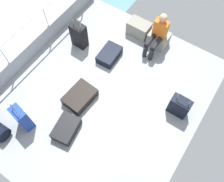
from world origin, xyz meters
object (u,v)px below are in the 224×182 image
cargo_crate_0 (139,28)px  cargo_crate_1 (159,39)px  suitcase_5 (22,118)px  passenger_seated (158,34)px  suitcase_4 (79,35)px  suitcase_0 (80,97)px  suitcase_3 (109,55)px  suitcase_1 (179,106)px  suitcase_6 (66,129)px

cargo_crate_0 → cargo_crate_1: size_ratio=1.15×
cargo_crate_0 → suitcase_5: suitcase_5 is taller
passenger_seated → suitcase_4: passenger_seated is taller
suitcase_0 → suitcase_3: 1.38m
cargo_crate_1 → suitcase_5: suitcase_5 is taller
cargo_crate_1 → suitcase_0: (-0.70, -2.47, -0.07)m
passenger_seated → suitcase_1: bearing=-45.0°
cargo_crate_0 → suitcase_3: (-0.20, -1.12, -0.08)m
passenger_seated → suitcase_1: 1.88m
suitcase_0 → suitcase_6: (0.22, -0.77, -0.01)m
passenger_seated → suitcase_3: (-0.82, -0.91, -0.45)m
passenger_seated → suitcase_3: 1.30m
cargo_crate_1 → suitcase_1: size_ratio=0.73×
suitcase_0 → suitcase_4: bearing=127.5°
cargo_crate_0 → suitcase_5: size_ratio=0.72×
cargo_crate_1 → suitcase_4: bearing=-145.4°
suitcase_1 → suitcase_3: bearing=169.5°
passenger_seated → suitcase_4: size_ratio=1.17×
suitcase_5 → suitcase_6: suitcase_5 is taller
suitcase_1 → suitcase_6: (-1.79, -1.75, -0.16)m
suitcase_0 → suitcase_6: bearing=-74.1°
suitcase_1 → suitcase_4: 3.03m
suitcase_4 → suitcase_5: 2.48m
passenger_seated → suitcase_1: (1.31, -1.31, -0.29)m
suitcase_3 → suitcase_6: suitcase_6 is taller
suitcase_1 → suitcase_0: bearing=-154.0°
suitcase_0 → suitcase_3: (-0.12, 1.38, -0.01)m
cargo_crate_1 → suitcase_4: (-1.70, -1.17, 0.16)m
suitcase_1 → cargo_crate_0: bearing=141.8°
cargo_crate_1 → suitcase_6: bearing=-98.4°
cargo_crate_0 → suitcase_4: bearing=-132.2°
cargo_crate_1 → passenger_seated: bearing=-90.0°
suitcase_0 → suitcase_6: suitcase_0 is taller
cargo_crate_1 → suitcase_1: 1.99m
suitcase_4 → cargo_crate_1: bearing=34.6°
suitcase_3 → suitcase_1: bearing=-10.5°
cargo_crate_0 → suitcase_0: cargo_crate_0 is taller
cargo_crate_0 → suitcase_6: cargo_crate_0 is taller
passenger_seated → cargo_crate_0: bearing=161.7°
suitcase_4 → suitcase_6: suitcase_4 is taller
passenger_seated → suitcase_3: size_ratio=1.59×
cargo_crate_0 → passenger_seated: (0.62, -0.20, 0.36)m
suitcase_6 → suitcase_4: bearing=120.4°
suitcase_0 → suitcase_4: suitcase_4 is taller
suitcase_6 → suitcase_5: bearing=-155.6°
suitcase_5 → suitcase_6: size_ratio=1.25×
cargo_crate_1 → suitcase_5: size_ratio=0.63×
suitcase_4 → suitcase_5: (0.39, -2.45, 0.00)m
cargo_crate_1 → suitcase_4: suitcase_4 is taller
suitcase_4 → suitcase_1: bearing=-6.0°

